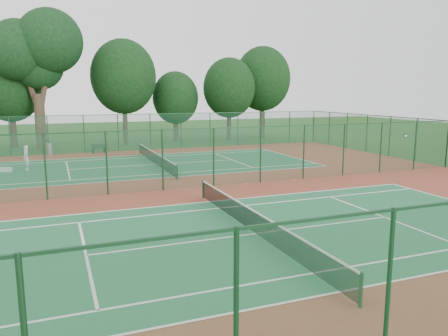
{
  "coord_description": "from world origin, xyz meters",
  "views": [
    {
      "loc": [
        -7.15,
        -23.97,
        5.55
      ],
      "look_at": [
        1.07,
        -2.88,
        1.6
      ],
      "focal_mm": 35.0,
      "sensor_mm": 36.0,
      "label": 1
    }
  ],
  "objects_px": {
    "player_far": "(26,158)",
    "trash_bin": "(50,149)",
    "bench": "(99,148)",
    "big_tree": "(36,50)",
    "kit_bag": "(6,170)"
  },
  "relations": [
    {
      "from": "trash_bin",
      "to": "kit_bag",
      "type": "relative_size",
      "value": 1.26
    },
    {
      "from": "kit_bag",
      "to": "player_far",
      "type": "bearing_deg",
      "value": 29.22
    },
    {
      "from": "player_far",
      "to": "kit_bag",
      "type": "relative_size",
      "value": 2.16
    },
    {
      "from": "player_far",
      "to": "kit_bag",
      "type": "xyz_separation_m",
      "value": [
        -1.36,
        -0.19,
        -0.74
      ]
    },
    {
      "from": "player_far",
      "to": "kit_bag",
      "type": "height_order",
      "value": "player_far"
    },
    {
      "from": "kit_bag",
      "to": "big_tree",
      "type": "bearing_deg",
      "value": 100.87
    },
    {
      "from": "player_far",
      "to": "bench",
      "type": "distance_m",
      "value": 9.27
    },
    {
      "from": "player_far",
      "to": "trash_bin",
      "type": "height_order",
      "value": "player_far"
    },
    {
      "from": "kit_bag",
      "to": "big_tree",
      "type": "xyz_separation_m",
      "value": [
        2.25,
        12.3,
        9.28
      ]
    },
    {
      "from": "trash_bin",
      "to": "bench",
      "type": "height_order",
      "value": "trash_bin"
    },
    {
      "from": "trash_bin",
      "to": "bench",
      "type": "distance_m",
      "value": 4.24
    },
    {
      "from": "trash_bin",
      "to": "big_tree",
      "type": "relative_size",
      "value": 0.08
    },
    {
      "from": "bench",
      "to": "big_tree",
      "type": "height_order",
      "value": "big_tree"
    },
    {
      "from": "bench",
      "to": "kit_bag",
      "type": "bearing_deg",
      "value": -151.28
    },
    {
      "from": "trash_bin",
      "to": "big_tree",
      "type": "distance_m",
      "value": 9.98
    }
  ]
}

